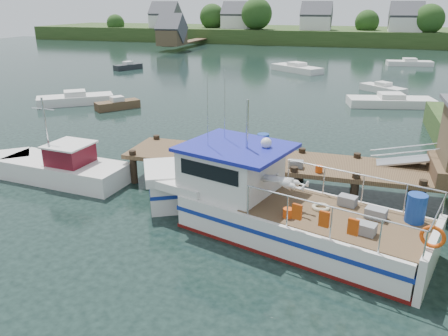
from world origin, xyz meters
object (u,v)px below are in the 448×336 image
(dock, at_px, (410,153))
(moored_d, at_px, (297,68))
(moored_c, at_px, (390,101))
(moored_e, at_px, (128,66))
(lobster_boat, at_px, (265,204))
(moored_far, at_px, (409,63))
(moored_a, at_px, (75,99))
(moored_rowboat, at_px, (117,104))
(moored_b, at_px, (383,89))
(work_boat, at_px, (58,167))

(dock, relative_size, moored_d, 2.41)
(moored_c, relative_size, moored_e, 1.85)
(dock, distance_m, lobster_boat, 6.66)
(moored_c, relative_size, moored_d, 1.04)
(lobster_boat, bearing_deg, moored_far, 96.42)
(moored_a, bearing_deg, moored_d, 40.43)
(moored_rowboat, distance_m, moored_c, 22.40)
(moored_a, relative_size, moored_c, 0.85)
(dock, xyz_separation_m, moored_far, (4.32, 47.16, -1.87))
(dock, xyz_separation_m, moored_b, (0.11, 25.80, -1.87))
(work_boat, distance_m, moored_c, 27.06)
(dock, bearing_deg, lobster_boat, -142.44)
(moored_a, bearing_deg, moored_b, 10.23)
(dock, bearing_deg, moored_e, 133.23)
(dock, height_order, moored_far, dock)
(moored_a, xyz_separation_m, moored_c, (25.47, 6.81, -0.02))
(work_boat, height_order, moored_d, work_boat)
(moored_a, xyz_separation_m, moored_e, (-5.77, 19.81, -0.04))
(work_boat, relative_size, moored_a, 1.24)
(moored_d, bearing_deg, dock, -98.56)
(dock, distance_m, moored_far, 47.39)
(moored_e, bearing_deg, moored_rowboat, -46.31)
(dock, height_order, moored_rowboat, dock)
(moored_far, bearing_deg, dock, -118.39)
(lobster_boat, relative_size, moored_c, 1.65)
(moored_far, bearing_deg, work_boat, -135.32)
(moored_a, relative_size, moored_d, 0.89)
(moored_rowboat, height_order, moored_b, moored_rowboat)
(lobster_boat, bearing_deg, dock, 54.51)
(moored_rowboat, relative_size, moored_b, 0.79)
(lobster_boat, xyz_separation_m, work_boat, (-10.50, 2.02, -0.42))
(moored_b, relative_size, moored_d, 0.63)
(lobster_boat, xyz_separation_m, moored_a, (-19.78, 16.89, -0.63))
(moored_b, bearing_deg, work_boat, -111.43)
(moored_a, bearing_deg, moored_rowboat, -25.19)
(moored_far, distance_m, moored_b, 21.77)
(dock, height_order, work_boat, dock)
(moored_rowboat, xyz_separation_m, moored_e, (-10.11, 20.44, 0.01))
(dock, height_order, moored_a, dock)
(dock, distance_m, moored_c, 19.80)
(lobster_boat, relative_size, moored_e, 3.05)
(moored_c, bearing_deg, lobster_boat, -106.14)
(lobster_boat, height_order, moored_b, lobster_boat)
(moored_rowboat, distance_m, moored_d, 26.95)
(lobster_boat, distance_m, moored_rowboat, 22.44)
(moored_b, distance_m, moored_d, 14.77)
(moored_far, height_order, moored_d, moored_d)
(work_boat, distance_m, moored_far, 53.06)
(moored_c, distance_m, moored_e, 33.84)
(moored_far, height_order, moored_a, moored_a)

